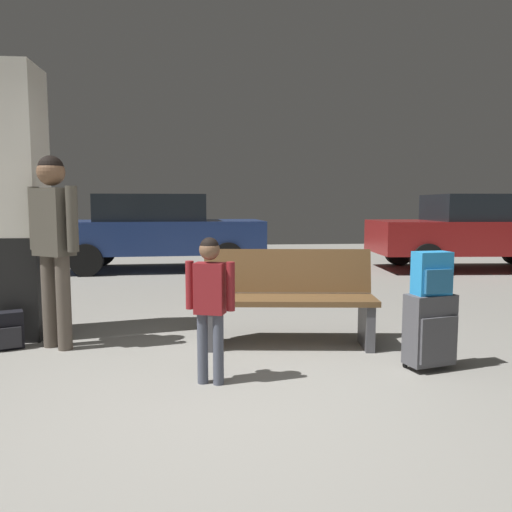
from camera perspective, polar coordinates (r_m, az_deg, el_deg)
name	(u,v)px	position (r m, az deg, el deg)	size (l,w,h in m)	color
ground_plane	(219,299)	(7.24, -4.23, -4.91)	(18.00, 18.00, 0.10)	gray
structural_pillar	(14,205)	(5.40, -26.14, 5.28)	(0.57, 0.57, 2.63)	black
bench	(288,298)	(4.64, 3.69, -4.87)	(1.65, 0.70, 0.89)	brown
suitcase	(430,330)	(4.21, 19.42, -8.03)	(0.42, 0.31, 0.60)	#4C4C51
backpack_bright	(432,274)	(4.12, 19.63, -1.94)	(0.30, 0.23, 0.34)	#268CD8
child	(210,294)	(3.60, -5.34, -4.43)	(0.35, 0.25, 1.08)	#4C5160
adult	(53,231)	(4.80, -22.30, 2.70)	(0.51, 0.38, 1.74)	brown
backpack_dark_floor	(7,331)	(5.09, -26.76, -7.70)	(0.32, 0.27, 0.34)	black
parked_car_far	(158,230)	(10.18, -11.20, 2.99)	(4.18, 1.95, 1.51)	navy
parked_car_side	(478,230)	(10.90, 24.23, 2.76)	(4.20, 2.00, 1.51)	maroon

